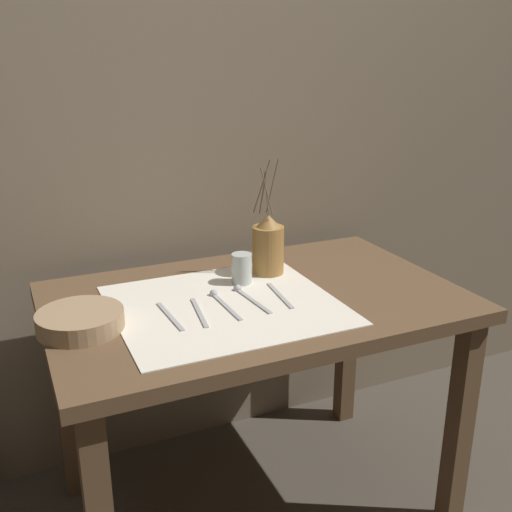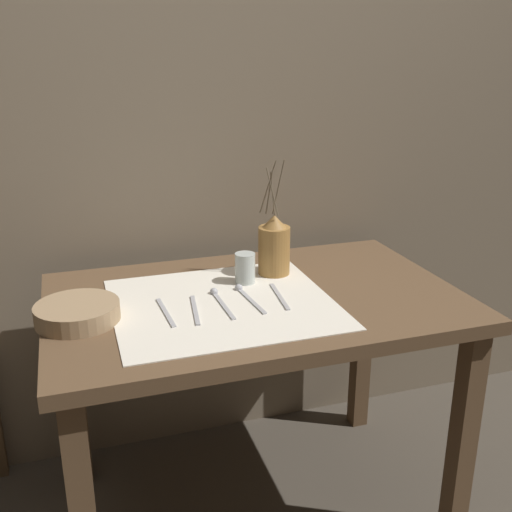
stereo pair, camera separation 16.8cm
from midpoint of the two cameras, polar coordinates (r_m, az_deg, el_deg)
The scene contains 12 objects.
ground_plane at distance 2.12m, azimuth 2.41°, elevation -22.59°, with size 12.00×12.00×0.00m, color #473F35.
stone_wall_back at distance 2.06m, azimuth -1.90°, elevation 13.16°, with size 7.00×0.06×2.40m.
wooden_table at distance 1.77m, azimuth 2.69°, elevation -6.91°, with size 1.18×0.74×0.74m.
linen_cloth at distance 1.67m, azimuth -0.30°, elevation -4.60°, with size 0.60×0.55×0.00m.
pitcher_with_flowers at distance 1.86m, azimuth 4.32°, elevation 0.83°, with size 0.10×0.10×0.36m.
wooden_bowl at distance 1.60m, azimuth -13.79°, elevation -5.33°, with size 0.22×0.22×0.05m.
glass_tumbler_near at distance 1.80m, azimuth 1.74°, elevation -1.19°, with size 0.06×0.06×0.09m.
knife_center at distance 1.61m, azimuth -5.65°, elevation -5.43°, with size 0.02×0.19×0.00m.
fork_inner at distance 1.62m, azimuth -2.87°, elevation -5.20°, with size 0.04×0.19×0.00m.
spoon_outer at distance 1.69m, azimuth -0.84°, elevation -3.99°, with size 0.02×0.20×0.02m.
spoon_inner at distance 1.72m, azimuth 1.61°, elevation -3.59°, with size 0.04×0.20×0.02m.
fork_outer at distance 1.71m, azimuth 5.08°, elevation -3.91°, with size 0.03×0.19×0.00m.
Camera 2 is at (-0.49, -1.51, 1.41)m, focal length 42.00 mm.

